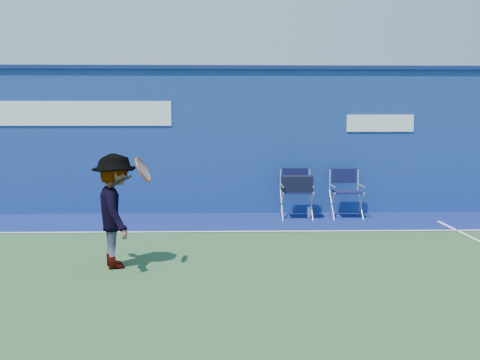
{
  "coord_description": "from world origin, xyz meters",
  "views": [
    {
      "loc": [
        0.42,
        -5.59,
        1.98
      ],
      "look_at": [
        0.61,
        2.6,
        1.0
      ],
      "focal_mm": 38.0,
      "sensor_mm": 36.0,
      "label": 1
    }
  ],
  "objects_px": {
    "directors_chair_right": "(346,203)",
    "water_bottle": "(309,212)",
    "tennis_player": "(116,211)",
    "directors_chair_left": "(297,198)"
  },
  "relations": [
    {
      "from": "directors_chair_right",
      "to": "water_bottle",
      "type": "height_order",
      "value": "directors_chair_right"
    },
    {
      "from": "directors_chair_right",
      "to": "tennis_player",
      "type": "bearing_deg",
      "value": -139.25
    },
    {
      "from": "water_bottle",
      "to": "directors_chair_left",
      "type": "bearing_deg",
      "value": -170.46
    },
    {
      "from": "directors_chair_left",
      "to": "tennis_player",
      "type": "relative_size",
      "value": 0.65
    },
    {
      "from": "directors_chair_left",
      "to": "directors_chair_right",
      "type": "bearing_deg",
      "value": 2.64
    },
    {
      "from": "water_bottle",
      "to": "tennis_player",
      "type": "height_order",
      "value": "tennis_player"
    },
    {
      "from": "directors_chair_right",
      "to": "tennis_player",
      "type": "distance_m",
      "value": 5.16
    },
    {
      "from": "directors_chair_left",
      "to": "tennis_player",
      "type": "height_order",
      "value": "tennis_player"
    },
    {
      "from": "directors_chair_right",
      "to": "tennis_player",
      "type": "xyz_separation_m",
      "value": [
        -3.89,
        -3.35,
        0.46
      ]
    },
    {
      "from": "tennis_player",
      "to": "directors_chair_left",
      "type": "bearing_deg",
      "value": 48.96
    }
  ]
}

